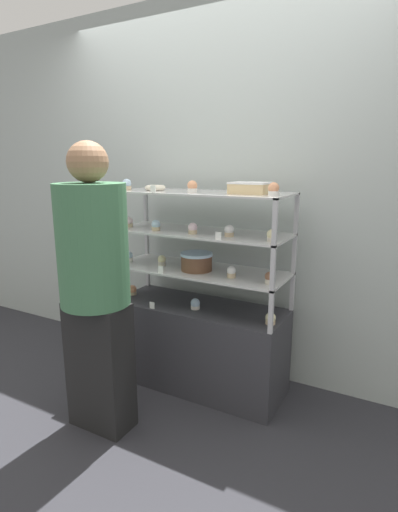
{
  "coord_description": "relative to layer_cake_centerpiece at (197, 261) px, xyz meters",
  "views": [
    {
      "loc": [
        1.2,
        -2.2,
        1.49
      ],
      "look_at": [
        0.0,
        0.0,
        0.91
      ],
      "focal_mm": 28.0,
      "sensor_mm": 36.0,
      "label": 1
    }
  ],
  "objects": [
    {
      "name": "cupcake_2",
      "position": [
        0.52,
        -0.04,
        -0.27
      ],
      "size": [
        0.06,
        0.06,
        0.07
      ],
      "color": "#CCB28C",
      "rests_on": "display_base"
    },
    {
      "name": "donut_glazed",
      "position": [
        -0.32,
        0.02,
        0.46
      ],
      "size": [
        0.13,
        0.13,
        0.03
      ],
      "color": "#EFE5CC",
      "rests_on": "display_riser_upper"
    },
    {
      "name": "customer_figure",
      "position": [
        -0.29,
        -0.62,
        -0.02
      ],
      "size": [
        0.38,
        0.38,
        1.61
      ],
      "color": "black",
      "rests_on": "ground_plane"
    },
    {
      "name": "display_riser_middle",
      "position": [
        -0.0,
        0.03,
        0.18
      ],
      "size": [
        1.15,
        0.44,
        0.25
      ],
      "color": "#B7B7BC",
      "rests_on": "display_riser_lower"
    },
    {
      "name": "ground_plane",
      "position": [
        -0.0,
        0.03,
        -0.88
      ],
      "size": [
        20.0,
        20.0,
        0.0
      ],
      "primitive_type": "plane",
      "color": "#2D2D33"
    },
    {
      "name": "cupcake_9",
      "position": [
        0.01,
        -0.07,
        0.22
      ],
      "size": [
        0.06,
        0.06,
        0.07
      ],
      "color": "#CCB28C",
      "rests_on": "display_riser_middle"
    },
    {
      "name": "display_riser_lower",
      "position": [
        -0.0,
        0.03,
        -0.07
      ],
      "size": [
        1.15,
        0.44,
        0.25
      ],
      "color": "#B7B7BC",
      "rests_on": "display_base"
    },
    {
      "name": "cupcake_8",
      "position": [
        -0.26,
        -0.07,
        0.22
      ],
      "size": [
        0.06,
        0.06,
        0.07
      ],
      "color": "#CCB28C",
      "rests_on": "display_riser_middle"
    },
    {
      "name": "cupcake_4",
      "position": [
        -0.27,
        -0.0,
        -0.02
      ],
      "size": [
        0.05,
        0.05,
        0.07
      ],
      "color": "beige",
      "rests_on": "display_riser_lower"
    },
    {
      "name": "price_tag_2",
      "position": [
        0.23,
        -0.17,
        0.21
      ],
      "size": [
        0.04,
        0.0,
        0.04
      ],
      "color": "white",
      "rests_on": "display_riser_middle"
    },
    {
      "name": "price_tag_1",
      "position": [
        -0.16,
        -0.17,
        -0.04
      ],
      "size": [
        0.04,
        0.0,
        0.04
      ],
      "color": "white",
      "rests_on": "display_riser_lower"
    },
    {
      "name": "cupcake_14",
      "position": [
        0.51,
        -0.06,
        0.48
      ],
      "size": [
        0.06,
        0.06,
        0.07
      ],
      "color": "white",
      "rests_on": "display_riser_upper"
    },
    {
      "name": "sheet_cake_frosted",
      "position": [
        0.34,
        0.03,
        0.47
      ],
      "size": [
        0.22,
        0.17,
        0.07
      ],
      "color": "#DBBC84",
      "rests_on": "display_riser_upper"
    },
    {
      "name": "display_base",
      "position": [
        -0.0,
        0.03,
        -0.6
      ],
      "size": [
        1.15,
        0.44,
        0.58
      ],
      "color": "#333338",
      "rests_on": "ground_plane"
    },
    {
      "name": "cupcake_11",
      "position": [
        0.52,
        -0.08,
        0.22
      ],
      "size": [
        0.06,
        0.06,
        0.07
      ],
      "color": "beige",
      "rests_on": "display_riser_middle"
    },
    {
      "name": "cupcake_13",
      "position": [
        0.0,
        -0.06,
        0.48
      ],
      "size": [
        0.06,
        0.06,
        0.07
      ],
      "color": "white",
      "rests_on": "display_riser_upper"
    },
    {
      "name": "cupcake_1",
      "position": [
        0.01,
        -0.04,
        -0.27
      ],
      "size": [
        0.06,
        0.06,
        0.07
      ],
      "color": "white",
      "rests_on": "display_base"
    },
    {
      "name": "display_riser_upper",
      "position": [
        -0.0,
        0.03,
        0.42
      ],
      "size": [
        1.15,
        0.44,
        0.25
      ],
      "color": "#B7B7BC",
      "rests_on": "display_riser_middle"
    },
    {
      "name": "cupcake_5",
      "position": [
        0.26,
        -0.05,
        -0.02
      ],
      "size": [
        0.05,
        0.05,
        0.07
      ],
      "color": "#CCB28C",
      "rests_on": "display_riser_lower"
    },
    {
      "name": "price_tag_3",
      "position": [
        -0.21,
        -0.17,
        0.46
      ],
      "size": [
        0.04,
        0.0,
        0.04
      ],
      "color": "white",
      "rests_on": "display_riser_upper"
    },
    {
      "name": "cupcake_6",
      "position": [
        0.51,
        -0.06,
        -0.02
      ],
      "size": [
        0.05,
        0.05,
        0.07
      ],
      "color": "beige",
      "rests_on": "display_riser_lower"
    },
    {
      "name": "cupcake_12",
      "position": [
        -0.51,
        -0.04,
        0.48
      ],
      "size": [
        0.06,
        0.06,
        0.07
      ],
      "color": "#CCB28C",
      "rests_on": "display_riser_upper"
    },
    {
      "name": "cupcake_7",
      "position": [
        -0.51,
        -0.04,
        0.22
      ],
      "size": [
        0.06,
        0.06,
        0.07
      ],
      "color": "#CCB28C",
      "rests_on": "display_riser_middle"
    },
    {
      "name": "cupcake_10",
      "position": [
        0.24,
        -0.05,
        0.22
      ],
      "size": [
        0.06,
        0.06,
        0.07
      ],
      "color": "#CCB28C",
      "rests_on": "display_riser_middle"
    },
    {
      "name": "layer_cake_centerpiece",
      "position": [
        0.0,
        0.0,
        0.0
      ],
      "size": [
        0.21,
        0.21,
        0.11
      ],
      "color": "brown",
      "rests_on": "display_riser_lower"
    },
    {
      "name": "back_wall",
      "position": [
        -0.0,
        0.4,
        0.42
      ],
      "size": [
        8.0,
        0.05,
        2.6
      ],
      "color": "#A8B2AD",
      "rests_on": "ground_plane"
    },
    {
      "name": "price_tag_0",
      "position": [
        -0.24,
        -0.17,
        -0.29
      ],
      "size": [
        0.04,
        0.0,
        0.04
      ],
      "color": "white",
      "rests_on": "display_base"
    },
    {
      "name": "cupcake_3",
      "position": [
        -0.53,
        -0.02,
        -0.02
      ],
      "size": [
        0.05,
        0.05,
        0.07
      ],
      "color": "white",
      "rests_on": "display_riser_lower"
    },
    {
      "name": "cupcake_0",
      "position": [
        -0.53,
        -0.0,
        -0.27
      ],
      "size": [
        0.06,
        0.06,
        0.07
      ],
      "color": "#CCB28C",
      "rests_on": "display_base"
    }
  ]
}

